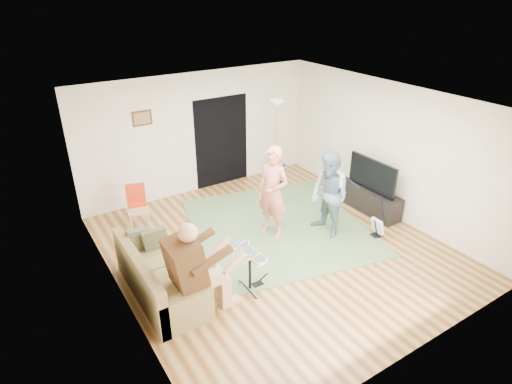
% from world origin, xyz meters
% --- Properties ---
extents(floor, '(6.00, 6.00, 0.00)m').
position_xyz_m(floor, '(0.00, 0.00, 0.00)').
color(floor, brown).
rests_on(floor, ground).
extents(walls, '(5.50, 6.00, 2.70)m').
position_xyz_m(walls, '(0.00, 0.00, 1.35)').
color(walls, silver).
rests_on(walls, floor).
extents(ceiling, '(6.00, 6.00, 0.00)m').
position_xyz_m(ceiling, '(0.00, 0.00, 2.70)').
color(ceiling, white).
rests_on(ceiling, walls).
extents(window_blinds, '(0.00, 2.05, 2.05)m').
position_xyz_m(window_blinds, '(-2.74, 0.20, 1.55)').
color(window_blinds, '#985C2F').
rests_on(window_blinds, walls).
extents(doorway, '(2.10, 0.00, 2.10)m').
position_xyz_m(doorway, '(0.55, 2.99, 1.05)').
color(doorway, black).
rests_on(doorway, walls).
extents(picture_frame, '(0.42, 0.03, 0.32)m').
position_xyz_m(picture_frame, '(-1.25, 2.99, 1.90)').
color(picture_frame, '#3F2314').
rests_on(picture_frame, walls).
extents(area_rug, '(3.87, 4.04, 0.02)m').
position_xyz_m(area_rug, '(0.48, 0.58, 0.01)').
color(area_rug, '#4F7145').
rests_on(area_rug, floor).
extents(sofa, '(0.82, 1.98, 0.80)m').
position_xyz_m(sofa, '(-2.29, -0.10, 0.27)').
color(sofa, olive).
rests_on(sofa, floor).
extents(drummer, '(0.98, 0.55, 1.50)m').
position_xyz_m(drummer, '(-1.85, -0.75, 0.58)').
color(drummer, '#4D3015').
rests_on(drummer, sofa).
extents(drum_kit, '(0.40, 0.71, 0.73)m').
position_xyz_m(drum_kit, '(-1.00, -0.75, 0.32)').
color(drum_kit, black).
rests_on(drum_kit, floor).
extents(singer, '(0.61, 0.75, 1.77)m').
position_xyz_m(singer, '(0.24, 0.44, 0.88)').
color(singer, '#E47363').
rests_on(singer, floor).
extents(microphone, '(0.06, 0.06, 0.24)m').
position_xyz_m(microphone, '(0.44, 0.44, 1.32)').
color(microphone, black).
rests_on(microphone, singer).
extents(guitarist, '(0.63, 0.81, 1.65)m').
position_xyz_m(guitarist, '(1.12, -0.13, 0.83)').
color(guitarist, slate).
rests_on(guitarist, floor).
extents(guitar_held, '(0.28, 0.61, 0.26)m').
position_xyz_m(guitar_held, '(1.32, -0.13, 1.12)').
color(guitar_held, silver).
rests_on(guitar_held, guitarist).
extents(guitar_spare, '(0.27, 0.24, 0.75)m').
position_xyz_m(guitar_spare, '(1.88, -0.72, 0.22)').
color(guitar_spare, black).
rests_on(guitar_spare, floor).
extents(torchiere_lamp, '(0.36, 0.36, 2.03)m').
position_xyz_m(torchiere_lamp, '(1.60, 2.29, 1.39)').
color(torchiere_lamp, black).
rests_on(torchiere_lamp, floor).
extents(dining_chair, '(0.46, 0.48, 0.89)m').
position_xyz_m(dining_chair, '(-1.86, 2.02, 0.32)').
color(dining_chair, tan).
rests_on(dining_chair, floor).
extents(tv_cabinet, '(0.40, 1.40, 0.50)m').
position_xyz_m(tv_cabinet, '(2.50, 0.07, 0.25)').
color(tv_cabinet, black).
rests_on(tv_cabinet, floor).
extents(television, '(0.06, 1.20, 0.66)m').
position_xyz_m(television, '(2.45, 0.07, 0.85)').
color(television, black).
rests_on(television, tv_cabinet).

